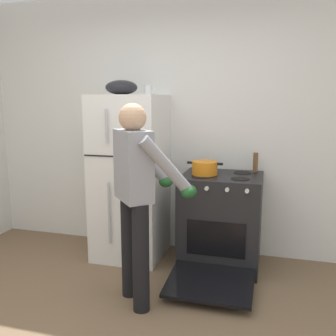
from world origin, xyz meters
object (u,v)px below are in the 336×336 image
(coffee_mug, at_px, (148,90))
(red_pot, at_px, (205,168))
(pepper_mill, at_px, (255,163))
(stove_range, at_px, (221,222))
(mixing_bowl, at_px, (121,87))
(refrigerator, at_px, (131,177))
(person_cook, at_px, (138,188))

(coffee_mug, bearing_deg, red_pot, -9.54)
(red_pot, distance_m, pepper_mill, 0.52)
(stove_range, height_order, pepper_mill, pepper_mill)
(stove_range, height_order, mixing_bowl, mixing_bowl)
(pepper_mill, height_order, mixing_bowl, mixing_bowl)
(coffee_mug, bearing_deg, stove_range, -5.14)
(refrigerator, xyz_separation_m, red_pot, (0.78, -0.05, 0.15))
(person_cook, relative_size, mixing_bowl, 5.03)
(stove_range, xyz_separation_m, coffee_mug, (-0.76, 0.07, 1.27))
(mixing_bowl, bearing_deg, pepper_mill, 8.63)
(stove_range, height_order, person_cook, person_cook)
(stove_range, bearing_deg, pepper_mill, 36.00)
(coffee_mug, distance_m, mixing_bowl, 0.27)
(refrigerator, height_order, coffee_mug, coffee_mug)
(stove_range, distance_m, mixing_bowl, 1.65)
(stove_range, xyz_separation_m, person_cook, (-0.54, -0.86, 0.51))
(refrigerator, bearing_deg, person_cook, -65.34)
(red_pot, relative_size, pepper_mill, 1.77)
(red_pot, height_order, coffee_mug, coffee_mug)
(mixing_bowl, bearing_deg, red_pot, -3.34)
(pepper_mill, xyz_separation_m, mixing_bowl, (-1.32, -0.20, 0.73))
(stove_range, relative_size, red_pot, 3.57)
(stove_range, bearing_deg, mixing_bowl, 178.99)
(pepper_mill, bearing_deg, mixing_bowl, -171.37)
(coffee_mug, xyz_separation_m, pepper_mill, (1.06, 0.15, -0.70))
(refrigerator, relative_size, stove_range, 1.37)
(mixing_bowl, bearing_deg, refrigerator, -0.22)
(red_pot, distance_m, mixing_bowl, 1.15)
(stove_range, distance_m, person_cook, 1.13)
(red_pot, bearing_deg, pepper_mill, 28.52)
(refrigerator, height_order, mixing_bowl, mixing_bowl)
(coffee_mug, xyz_separation_m, mixing_bowl, (-0.26, -0.05, 0.02))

